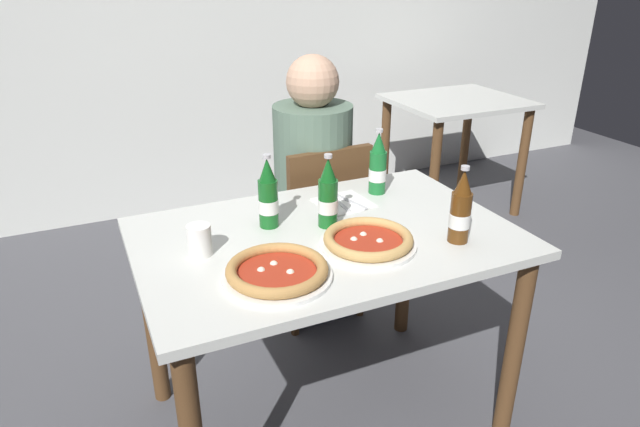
{
  "coord_description": "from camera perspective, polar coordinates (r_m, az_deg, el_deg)",
  "views": [
    {
      "loc": [
        -0.69,
        -1.47,
        1.55
      ],
      "look_at": [
        0.0,
        0.05,
        0.8
      ],
      "focal_mm": 31.57,
      "sensor_mm": 36.0,
      "label": 1
    }
  ],
  "objects": [
    {
      "name": "ground_plane",
      "position": [
        2.24,
        0.56,
        -19.51
      ],
      "size": [
        8.0,
        8.0,
        0.0
      ],
      "primitive_type": "plane",
      "color": "#4C4C51"
    },
    {
      "name": "back_wall_tiled",
      "position": [
        3.74,
        -14.55,
        19.67
      ],
      "size": [
        7.0,
        0.1,
        2.6
      ],
      "primitive_type": "cube",
      "color": "white",
      "rests_on": "ground_plane"
    },
    {
      "name": "dining_table_main",
      "position": [
        1.86,
        0.64,
        -5.2
      ],
      "size": [
        1.2,
        0.8,
        0.75
      ],
      "color": "silver",
      "rests_on": "ground_plane"
    },
    {
      "name": "chair_behind_table",
      "position": [
        2.51,
        -0.15,
        -0.91
      ],
      "size": [
        0.42,
        0.42,
        0.85
      ],
      "rotation": [
        0.0,
        0.0,
        3.19
      ],
      "color": "brown",
      "rests_on": "ground_plane"
    },
    {
      "name": "diner_seated",
      "position": [
        2.51,
        -0.69,
        1.63
      ],
      "size": [
        0.34,
        0.34,
        1.21
      ],
      "color": "#2D3342",
      "rests_on": "ground_plane"
    },
    {
      "name": "dining_table_background",
      "position": [
        3.79,
        13.5,
        8.91
      ],
      "size": [
        0.8,
        0.7,
        0.75
      ],
      "color": "silver",
      "rests_on": "ground_plane"
    },
    {
      "name": "pizza_margherita_near",
      "position": [
        1.56,
        -4.37,
        -5.88
      ],
      "size": [
        0.31,
        0.31,
        0.04
      ],
      "color": "white",
      "rests_on": "dining_table_main"
    },
    {
      "name": "pizza_marinara_far",
      "position": [
        1.72,
        4.9,
        -2.75
      ],
      "size": [
        0.3,
        0.3,
        0.04
      ],
      "color": "white",
      "rests_on": "dining_table_main"
    },
    {
      "name": "beer_bottle_left",
      "position": [
        1.82,
        0.81,
        1.74
      ],
      "size": [
        0.07,
        0.07,
        0.25
      ],
      "color": "#14591E",
      "rests_on": "dining_table_main"
    },
    {
      "name": "beer_bottle_center",
      "position": [
        1.77,
        14.06,
        0.31
      ],
      "size": [
        0.07,
        0.07,
        0.25
      ],
      "color": "#512D0F",
      "rests_on": "dining_table_main"
    },
    {
      "name": "beer_bottle_right",
      "position": [
        1.82,
        -5.28,
        1.7
      ],
      "size": [
        0.07,
        0.07,
        0.25
      ],
      "color": "#14591E",
      "rests_on": "dining_table_main"
    },
    {
      "name": "beer_bottle_extra",
      "position": [
        2.1,
        5.88,
        4.77
      ],
      "size": [
        0.07,
        0.07,
        0.25
      ],
      "color": "#196B2D",
      "rests_on": "dining_table_main"
    },
    {
      "name": "napkin_with_cutlery",
      "position": [
        2.03,
        2.43,
        1.12
      ],
      "size": [
        0.2,
        0.2,
        0.01
      ],
      "color": "white",
      "rests_on": "dining_table_main"
    },
    {
      "name": "paper_cup",
      "position": [
        1.7,
        -12.12,
        -2.66
      ],
      "size": [
        0.07,
        0.07,
        0.09
      ],
      "primitive_type": "cylinder",
      "color": "white",
      "rests_on": "dining_table_main"
    }
  ]
}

